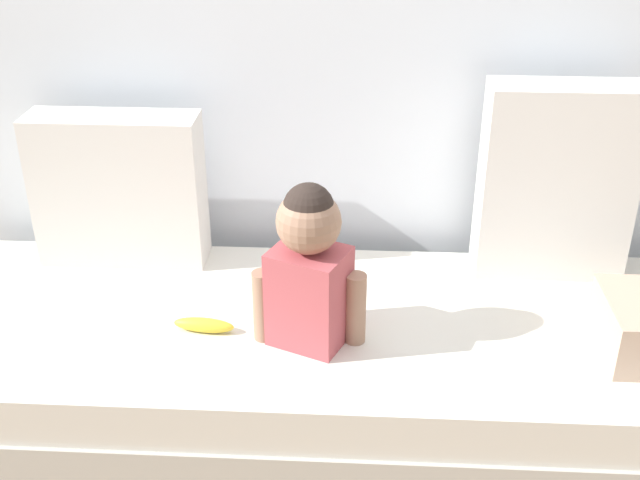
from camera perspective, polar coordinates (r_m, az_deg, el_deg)
The scene contains 7 objects.
ground_plane at distance 2.47m, azimuth 0.54°, elevation -13.04°, with size 12.00×12.00×0.00m, color #93704C.
back_wall at distance 2.47m, azimuth 1.29°, elevation 15.86°, with size 5.61×0.10×2.20m, color silver.
couch at distance 2.35m, azimuth 0.56°, elevation -9.60°, with size 2.41×0.85×0.38m.
throw_pillow_left at distance 2.52m, azimuth -14.29°, elevation 3.56°, with size 0.52×0.16×0.48m, color silver.
throw_pillow_right at distance 2.45m, azimuth 16.68°, elevation 4.05°, with size 0.45×0.16×0.59m, color silver.
toddler at distance 2.03m, azimuth -0.80°, elevation -1.79°, with size 0.30×0.22×0.46m.
banana at distance 2.20m, azimuth -8.38°, elevation -6.09°, with size 0.17×0.04×0.04m, color yellow.
Camera 1 is at (0.08, -1.87, 1.61)m, focal length 44.32 mm.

